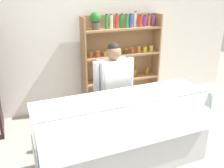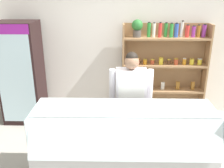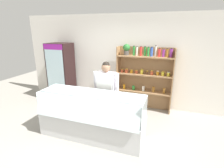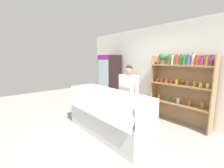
% 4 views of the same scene
% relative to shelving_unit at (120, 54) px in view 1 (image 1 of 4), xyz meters
% --- Properties ---
extents(ground_plane, '(12.00, 12.00, 0.00)m').
position_rel_shelving_unit_xyz_m(ground_plane, '(-0.60, -1.84, -1.06)').
color(ground_plane, gray).
extents(back_wall, '(6.80, 0.10, 2.70)m').
position_rel_shelving_unit_xyz_m(back_wall, '(-0.60, 0.22, 0.29)').
color(back_wall, white).
rests_on(back_wall, ground).
extents(shelving_unit, '(1.58, 0.29, 1.88)m').
position_rel_shelving_unit_xyz_m(shelving_unit, '(0.00, 0.00, 0.00)').
color(shelving_unit, '#9E754C').
rests_on(shelving_unit, ground).
extents(deli_display_case, '(2.25, 0.75, 1.01)m').
position_rel_shelving_unit_xyz_m(deli_display_case, '(-0.78, -1.82, -0.74)').
color(deli_display_case, silver).
rests_on(deli_display_case, ground).
extents(shop_clerk, '(0.62, 0.25, 1.57)m').
position_rel_shelving_unit_xyz_m(shop_clerk, '(-0.66, -1.24, -0.13)').
color(shop_clerk, '#383D51').
rests_on(shop_clerk, ground).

